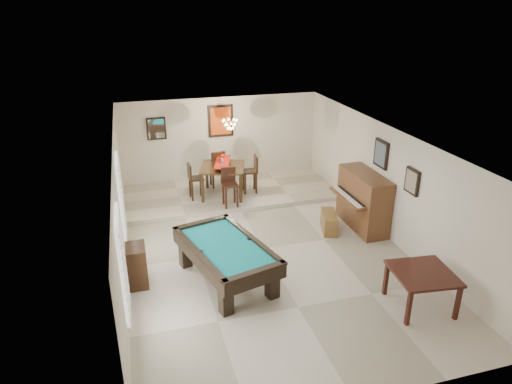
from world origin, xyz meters
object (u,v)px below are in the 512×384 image
pool_table (226,263)px  dining_table (223,179)px  dining_chair_north (217,168)px  dining_chair_east (250,174)px  dining_chair_south (230,188)px  upright_piano (357,201)px  flower_vase (222,158)px  chandelier (230,121)px  square_table (421,289)px  dining_chair_west (196,181)px  apothecary_chest (137,266)px  piano_bench (329,222)px

pool_table → dining_table: (0.80, 4.04, 0.22)m
dining_chair_north → dining_table: bearing=88.9°
dining_chair_east → dining_chair_south: bearing=-38.3°
upright_piano → dining_table: 3.82m
dining_table → flower_vase: flower_vase is taller
chandelier → pool_table: bearing=-104.3°
dining_table → chandelier: bearing=33.8°
flower_vase → square_table: bearing=-67.5°
flower_vase → dining_chair_north: 0.90m
pool_table → upright_piano: size_ratio=1.41×
square_table → upright_piano: upright_piano is taller
dining_chair_west → dining_chair_east: size_ratio=0.95×
flower_vase → dining_chair_west: flower_vase is taller
apothecary_chest → flower_vase: (2.51, 3.69, 0.79)m
upright_piano → chandelier: chandelier is taller
dining_chair_south → dining_chair_north: bearing=90.9°
upright_piano → chandelier: size_ratio=2.80×
apothecary_chest → dining_chair_east: 4.97m
dining_chair_east → dining_chair_north: bearing=-125.7°
dining_chair_east → chandelier: 1.63m
piano_bench → dining_chair_east: dining_chair_east is taller
pool_table → dining_chair_south: dining_chair_south is taller
square_table → chandelier: 6.64m
pool_table → dining_table: dining_table is taller
piano_bench → flower_vase: (-2.07, 2.60, 0.99)m
dining_chair_east → pool_table: bearing=-16.3°
upright_piano → dining_table: size_ratio=1.41×
flower_vase → dining_chair_east: 0.96m
apothecary_chest → dining_chair_east: (3.29, 3.72, 0.24)m
piano_bench → apothecary_chest: 4.71m
square_table → apothecary_chest: (-4.92, 2.14, 0.06)m
piano_bench → dining_chair_north: bearing=122.2°
square_table → piano_bench: square_table is taller
flower_vase → dining_chair_east: bearing=1.9°
dining_table → dining_chair_north: 0.72m
dining_chair_west → flower_vase: bearing=-91.6°
piano_bench → square_table: bearing=-83.9°
upright_piano → square_table: bearing=-96.5°
dining_chair_east → apothecary_chest: bearing=-36.5°
piano_bench → apothecary_chest: (-4.57, -1.09, 0.19)m
dining_table → flower_vase: (0.00, 0.00, 0.60)m
dining_chair_south → dining_chair_east: (0.75, 0.80, 0.02)m
dining_chair_south → flower_vase: bearing=90.9°
dining_chair_north → dining_chair_south: bearing=89.0°
dining_chair_west → chandelier: bearing=-82.2°
flower_vase → dining_chair_north: size_ratio=0.20×
upright_piano → flower_vase: (-2.78, 2.61, 0.51)m
piano_bench → dining_table: size_ratio=0.69×
pool_table → chandelier: chandelier is taller
upright_piano → dining_chair_east: size_ratio=1.55×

